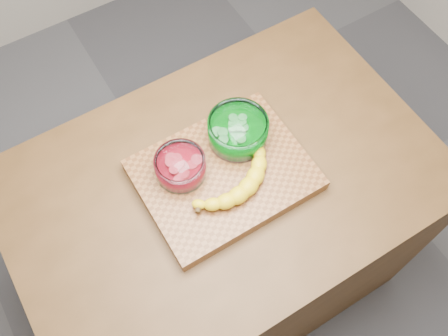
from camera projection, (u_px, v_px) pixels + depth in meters
ground at (224, 273)px, 2.17m from camera, size 3.50×3.50×0.00m
counter at (224, 236)px, 1.77m from camera, size 1.20×0.80×0.90m
cutting_board at (224, 175)px, 1.36m from camera, size 0.45×0.35×0.04m
bowl_red at (180, 166)px, 1.31m from camera, size 0.14×0.14×0.06m
bowl_green at (238, 131)px, 1.36m from camera, size 0.17×0.17×0.08m
banana at (232, 177)px, 1.31m from camera, size 0.30×0.18×0.04m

